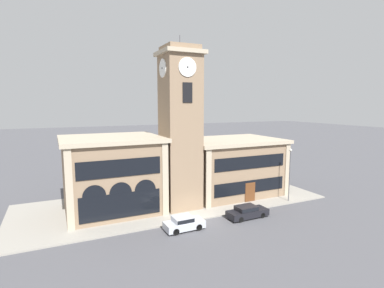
% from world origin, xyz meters
% --- Properties ---
extents(ground_plane, '(300.00, 300.00, 0.00)m').
position_xyz_m(ground_plane, '(0.00, 0.00, 0.00)').
color(ground_plane, '#4C4C51').
extents(sidewalk_kerb, '(38.33, 13.96, 0.15)m').
position_xyz_m(sidewalk_kerb, '(0.00, 6.98, 0.07)').
color(sidewalk_kerb, gray).
rests_on(sidewalk_kerb, ground_plane).
extents(clock_tower, '(4.84, 4.84, 20.40)m').
position_xyz_m(clock_tower, '(-0.00, 4.78, 9.65)').
color(clock_tower, '#897056').
rests_on(clock_tower, ground_plane).
extents(town_hall_left_wing, '(11.29, 9.95, 8.81)m').
position_xyz_m(town_hall_left_wing, '(-7.66, 7.30, 4.43)').
color(town_hall_left_wing, '#897056').
rests_on(town_hall_left_wing, ground_plane).
extents(town_hall_right_wing, '(13.49, 9.95, 7.76)m').
position_xyz_m(town_hall_right_wing, '(8.77, 7.31, 3.91)').
color(town_hall_right_wing, '#897056').
rests_on(town_hall_right_wing, ground_plane).
extents(parked_car_near, '(4.05, 1.89, 1.42)m').
position_xyz_m(parked_car_near, '(-2.32, -1.52, 0.74)').
color(parked_car_near, '#B2B7C1').
rests_on(parked_car_near, ground_plane).
extents(parked_car_mid, '(4.76, 1.88, 1.38)m').
position_xyz_m(parked_car_mid, '(5.36, -1.52, 0.72)').
color(parked_car_mid, black).
rests_on(parked_car_mid, ground_plane).
extents(street_lamp, '(0.36, 0.36, 6.83)m').
position_xyz_m(street_lamp, '(13.45, 0.74, 4.52)').
color(street_lamp, '#4C4C51').
rests_on(street_lamp, sidewalk_kerb).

